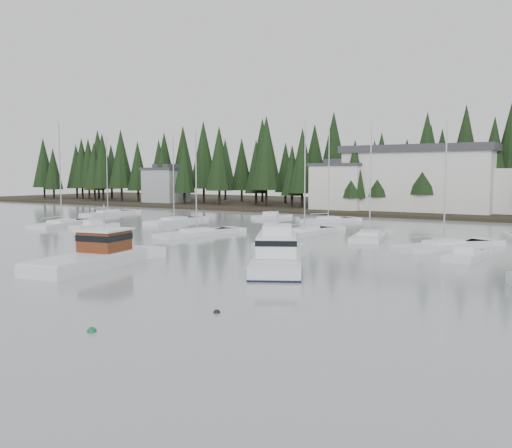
% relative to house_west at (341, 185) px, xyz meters
% --- Properties ---
extents(far_shore_land, '(240.00, 54.00, 1.00)m').
position_rel_house_west_xyz_m(far_shore_land, '(18.00, 18.00, -4.65)').
color(far_shore_land, black).
rests_on(far_shore_land, ground).
extents(conifer_treeline, '(200.00, 22.00, 20.00)m').
position_rel_house_west_xyz_m(conifer_treeline, '(18.00, 7.00, -4.65)').
color(conifer_treeline, black).
rests_on(conifer_treeline, ground).
extents(house_west, '(9.54, 7.42, 8.75)m').
position_rel_house_west_xyz_m(house_west, '(0.00, 0.00, 0.00)').
color(house_west, silver).
rests_on(house_west, ground).
extents(house_far_west, '(8.48, 7.42, 8.25)m').
position_rel_house_west_xyz_m(house_far_west, '(-42.00, 2.00, -0.25)').
color(house_far_west, '#999EA0').
rests_on(house_far_west, ground).
extents(harbor_inn, '(29.50, 11.50, 10.90)m').
position_rel_house_west_xyz_m(harbor_inn, '(15.04, 3.34, 1.12)').
color(harbor_inn, silver).
rests_on(harbor_inn, ground).
extents(lobster_boat_brown, '(6.39, 10.65, 5.04)m').
position_rel_house_west_xyz_m(lobster_boat_brown, '(9.00, -64.48, -4.08)').
color(lobster_boat_brown, silver).
rests_on(lobster_boat_brown, ground).
extents(cabin_cruiser_center, '(8.13, 11.24, 4.70)m').
position_rel_house_west_xyz_m(cabin_cruiser_center, '(20.63, -57.66, -3.95)').
color(cabin_cruiser_center, silver).
rests_on(cabin_cruiser_center, ground).
extents(sailboat_1, '(3.25, 10.38, 12.12)m').
position_rel_house_west_xyz_m(sailboat_1, '(-10.15, -32.78, -4.60)').
color(sailboat_1, silver).
rests_on(sailboat_1, ground).
extents(sailboat_2, '(5.71, 8.38, 13.87)m').
position_rel_house_west_xyz_m(sailboat_2, '(7.38, -20.74, -4.57)').
color(sailboat_2, silver).
rests_on(sailboat_2, ground).
extents(sailboat_3, '(3.28, 10.22, 13.14)m').
position_rel_house_west_xyz_m(sailboat_3, '(-29.01, -27.11, -4.59)').
color(sailboat_3, silver).
rests_on(sailboat_3, ground).
extents(sailboat_5, '(7.16, 10.61, 11.95)m').
position_rel_house_west_xyz_m(sailboat_5, '(28.03, -40.72, -4.60)').
color(sailboat_5, silver).
rests_on(sailboat_5, ground).
extents(sailboat_6, '(5.85, 10.98, 13.82)m').
position_rel_house_west_xyz_m(sailboat_6, '(-19.50, -43.98, -4.59)').
color(sailboat_6, silver).
rests_on(sailboat_6, ground).
extents(sailboat_8, '(3.54, 10.79, 13.09)m').
position_rel_house_west_xyz_m(sailboat_8, '(12.07, -36.94, -4.59)').
color(sailboat_8, silver).
rests_on(sailboat_8, ground).
extents(sailboat_10, '(4.30, 10.39, 11.72)m').
position_rel_house_west_xyz_m(sailboat_10, '(2.52, -43.91, -4.60)').
color(sailboat_10, silver).
rests_on(sailboat_10, ground).
extents(sailboat_13, '(4.87, 9.22, 12.67)m').
position_rel_house_west_xyz_m(sailboat_13, '(19.62, -37.01, -4.59)').
color(sailboat_13, silver).
rests_on(sailboat_13, ground).
extents(runabout_0, '(2.48, 5.71, 1.42)m').
position_rel_house_west_xyz_m(runabout_0, '(-13.25, -44.37, -4.52)').
color(runabout_0, silver).
rests_on(runabout_0, ground).
extents(runabout_1, '(2.63, 5.92, 1.42)m').
position_rel_house_west_xyz_m(runabout_1, '(31.15, -46.04, -4.52)').
color(runabout_1, silver).
rests_on(runabout_1, ground).
extents(runabout_3, '(3.82, 6.30, 1.42)m').
position_rel_house_west_xyz_m(runabout_3, '(-2.72, -19.40, -4.52)').
color(runabout_3, silver).
rests_on(runabout_3, ground).
extents(mooring_buoy_green, '(0.42, 0.42, 0.42)m').
position_rel_house_west_xyz_m(mooring_buoy_green, '(22.28, -76.21, -4.65)').
color(mooring_buoy_green, '#145933').
rests_on(mooring_buoy_green, ground).
extents(mooring_buoy_dark, '(0.35, 0.35, 0.35)m').
position_rel_house_west_xyz_m(mooring_buoy_dark, '(24.81, -70.70, -4.65)').
color(mooring_buoy_dark, black).
rests_on(mooring_buoy_dark, ground).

